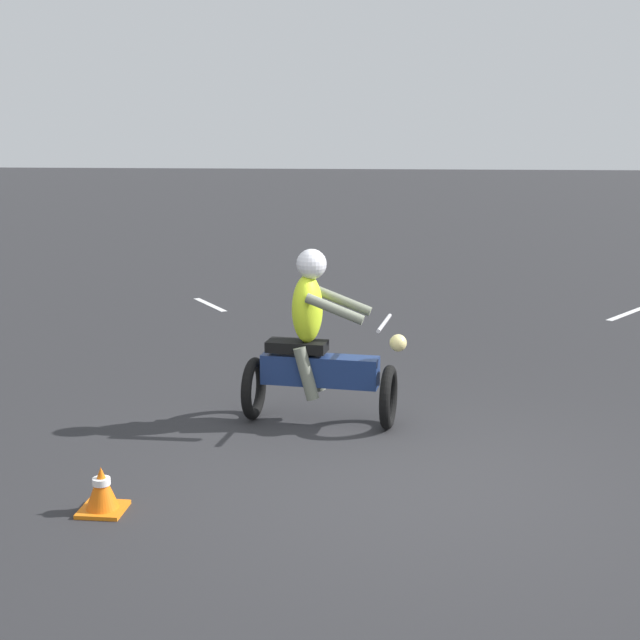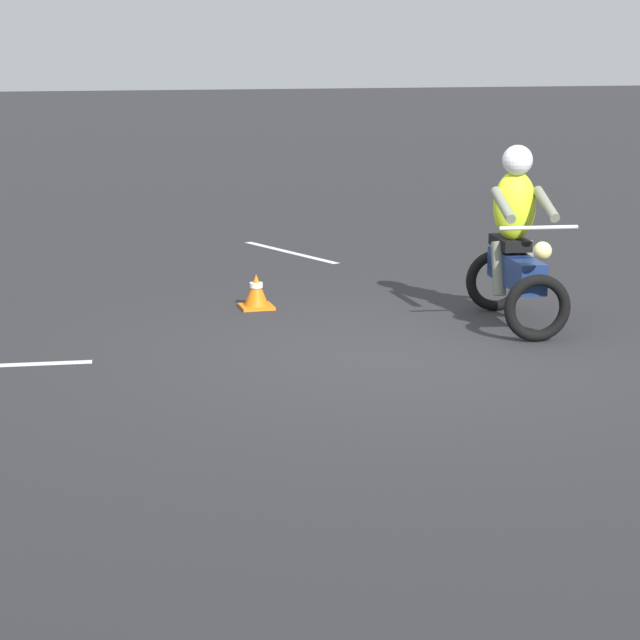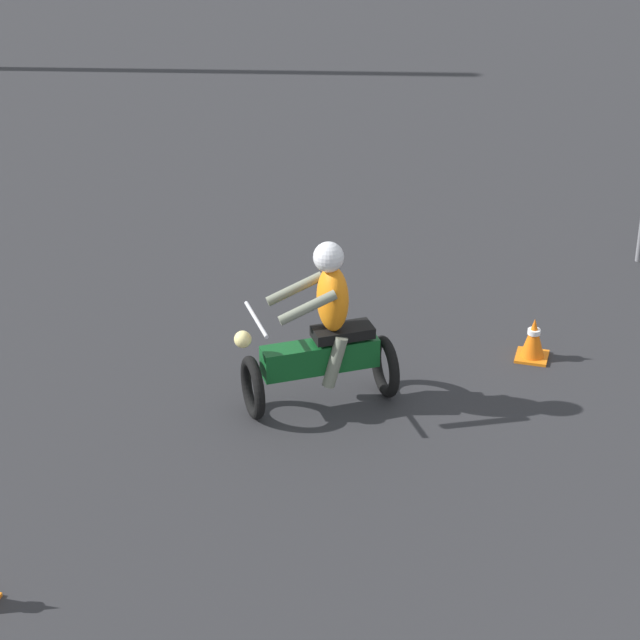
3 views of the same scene
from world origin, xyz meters
TOP-DOWN VIEW (x-y plane):
  - ground_plane at (0.00, 0.00)m, footprint 120.00×120.00m
  - motorcycle_rider_foreground at (-1.42, -0.85)m, footprint 0.80×1.54m
  - traffic_cone_mid_left at (0.75, -2.18)m, footprint 0.32×0.32m
  - lane_stripe_s at (-0.35, -5.34)m, footprint 0.78×1.87m

SIDE VIEW (x-z plane):
  - ground_plane at x=0.00m, z-range 0.00..0.00m
  - lane_stripe_s at x=-0.35m, z-range 0.00..0.01m
  - traffic_cone_mid_left at x=0.75m, z-range -0.01..0.33m
  - motorcycle_rider_foreground at x=-1.42m, z-range -0.10..1.56m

